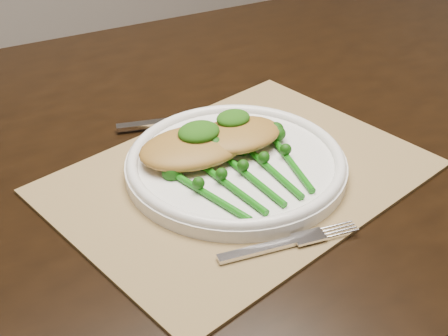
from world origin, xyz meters
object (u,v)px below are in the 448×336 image
broccolini_bundle (252,179)px  placemat (240,177)px  dinner_plate (236,163)px  dining_table (231,301)px  chicken_fillet_left (193,147)px

broccolini_bundle → placemat: bearing=75.6°
placemat → dinner_plate: (0.00, 0.01, 0.02)m
broccolini_bundle → dining_table: bearing=62.5°
dining_table → broccolini_bundle: (-0.07, -0.16, 0.40)m
chicken_fillet_left → broccolini_bundle: bearing=-61.8°
dining_table → chicken_fillet_left: bearing=-141.1°
dining_table → chicken_fillet_left: 0.43m
placemat → dinner_plate: dinner_plate is taller
placemat → broccolini_bundle: (-0.01, -0.04, 0.02)m
dinner_plate → broccolini_bundle: bearing=-99.7°
dining_table → dinner_plate: 0.41m
chicken_fillet_left → broccolini_bundle: (0.03, -0.09, -0.01)m
chicken_fillet_left → placemat: bearing=-42.1°
dining_table → placemat: placemat is taller
dinner_plate → placemat: bearing=-93.0°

